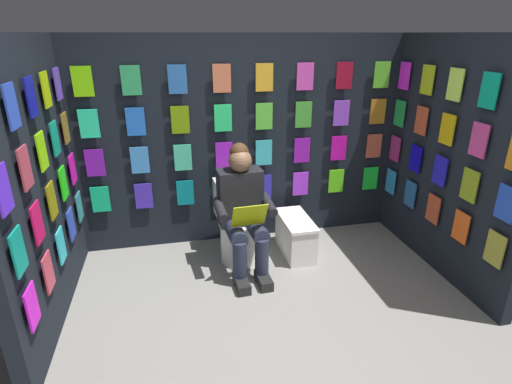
% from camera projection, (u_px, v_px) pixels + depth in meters
% --- Properties ---
extents(ground_plane, '(30.00, 30.00, 0.00)m').
position_uv_depth(ground_plane, '(296.00, 361.00, 2.75)').
color(ground_plane, gray).
extents(display_wall_back, '(3.37, 0.14, 2.09)m').
position_uv_depth(display_wall_back, '(243.00, 142.00, 4.10)').
color(display_wall_back, black).
rests_on(display_wall_back, ground).
extents(display_wall_left, '(0.14, 1.87, 2.09)m').
position_uv_depth(display_wall_left, '(450.00, 159.00, 3.54)').
color(display_wall_left, black).
rests_on(display_wall_left, ground).
extents(display_wall_right, '(0.14, 1.87, 2.09)m').
position_uv_depth(display_wall_right, '(37.00, 189.00, 2.88)').
color(display_wall_right, black).
rests_on(display_wall_right, ground).
extents(toilet, '(0.41, 0.56, 0.77)m').
position_uv_depth(toilet, '(238.00, 226.00, 3.93)').
color(toilet, white).
rests_on(toilet, ground).
extents(person_reading, '(0.54, 0.70, 1.19)m').
position_uv_depth(person_reading, '(243.00, 210.00, 3.62)').
color(person_reading, black).
rests_on(person_reading, ground).
extents(comic_longbox_near, '(0.28, 0.60, 0.38)m').
position_uv_depth(comic_longbox_near, '(295.00, 236.00, 4.04)').
color(comic_longbox_near, white).
rests_on(comic_longbox_near, ground).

